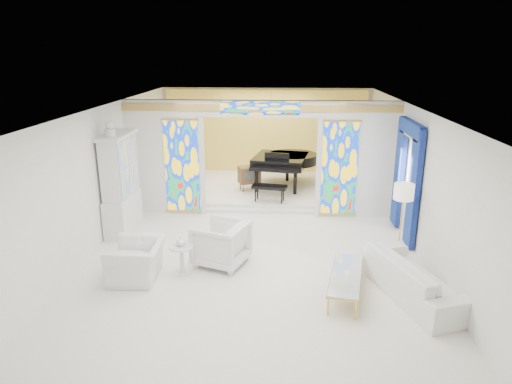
# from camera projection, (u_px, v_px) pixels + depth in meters

# --- Properties ---
(floor) EXTENTS (12.00, 12.00, 0.00)m
(floor) POSITION_uv_depth(u_px,v_px,m) (256.00, 244.00, 10.31)
(floor) COLOR white
(floor) RESTS_ON ground
(ceiling) EXTENTS (7.00, 12.00, 0.02)m
(ceiling) POSITION_uv_depth(u_px,v_px,m) (256.00, 110.00, 9.42)
(ceiling) COLOR white
(ceiling) RESTS_ON wall_back
(wall_back) EXTENTS (7.00, 0.02, 3.00)m
(wall_back) POSITION_uv_depth(u_px,v_px,m) (266.00, 133.00, 15.59)
(wall_back) COLOR silver
(wall_back) RESTS_ON floor
(wall_front) EXTENTS (7.00, 0.02, 3.00)m
(wall_front) POSITION_uv_depth(u_px,v_px,m) (216.00, 358.00, 4.15)
(wall_front) COLOR silver
(wall_front) RESTS_ON floor
(wall_left) EXTENTS (0.02, 12.00, 3.00)m
(wall_left) POSITION_uv_depth(u_px,v_px,m) (98.00, 177.00, 10.06)
(wall_left) COLOR silver
(wall_left) RESTS_ON floor
(wall_right) EXTENTS (0.02, 12.00, 3.00)m
(wall_right) POSITION_uv_depth(u_px,v_px,m) (420.00, 183.00, 9.67)
(wall_right) COLOR silver
(wall_right) RESTS_ON floor
(partition_wall) EXTENTS (7.00, 0.22, 3.00)m
(partition_wall) POSITION_uv_depth(u_px,v_px,m) (260.00, 153.00, 11.72)
(partition_wall) COLOR silver
(partition_wall) RESTS_ON floor
(stained_glass_left) EXTENTS (0.90, 0.04, 2.40)m
(stained_glass_left) POSITION_uv_depth(u_px,v_px,m) (182.00, 166.00, 11.84)
(stained_glass_left) COLOR gold
(stained_glass_left) RESTS_ON partition_wall
(stained_glass_right) EXTENTS (0.90, 0.04, 2.40)m
(stained_glass_right) POSITION_uv_depth(u_px,v_px,m) (339.00, 169.00, 11.61)
(stained_glass_right) COLOR gold
(stained_glass_right) RESTS_ON partition_wall
(stained_glass_transom) EXTENTS (2.00, 0.04, 0.34)m
(stained_glass_transom) POSITION_uv_depth(u_px,v_px,m) (260.00, 108.00, 11.28)
(stained_glass_transom) COLOR gold
(stained_glass_transom) RESTS_ON partition_wall
(alcove_platform) EXTENTS (6.80, 3.80, 0.18)m
(alcove_platform) POSITION_uv_depth(u_px,v_px,m) (264.00, 188.00, 14.19)
(alcove_platform) COLOR white
(alcove_platform) RESTS_ON floor
(gold_curtain_back) EXTENTS (6.70, 0.10, 2.90)m
(gold_curtain_back) POSITION_uv_depth(u_px,v_px,m) (266.00, 133.00, 15.47)
(gold_curtain_back) COLOR gold
(gold_curtain_back) RESTS_ON wall_back
(chandelier) EXTENTS (0.48, 0.48, 0.30)m
(chandelier) POSITION_uv_depth(u_px,v_px,m) (271.00, 109.00, 13.36)
(chandelier) COLOR gold
(chandelier) RESTS_ON ceiling
(blue_drapes) EXTENTS (0.14, 1.85, 2.65)m
(blue_drapes) POSITION_uv_depth(u_px,v_px,m) (407.00, 171.00, 10.32)
(blue_drapes) COLOR navy
(blue_drapes) RESTS_ON wall_right
(china_cabinet) EXTENTS (0.56, 1.46, 2.72)m
(china_cabinet) POSITION_uv_depth(u_px,v_px,m) (121.00, 184.00, 10.71)
(china_cabinet) COLOR silver
(china_cabinet) RESTS_ON floor
(armchair_left) EXTENTS (0.99, 1.13, 0.72)m
(armchair_left) POSITION_uv_depth(u_px,v_px,m) (137.00, 261.00, 8.67)
(armchair_left) COLOR white
(armchair_left) RESTS_ON floor
(armchair_right) EXTENTS (1.25, 1.24, 0.90)m
(armchair_right) POSITION_uv_depth(u_px,v_px,m) (221.00, 243.00, 9.22)
(armchair_right) COLOR silver
(armchair_right) RESTS_ON floor
(sofa) EXTENTS (1.67, 2.59, 0.70)m
(sofa) POSITION_uv_depth(u_px,v_px,m) (415.00, 277.00, 8.06)
(sofa) COLOR white
(sofa) RESTS_ON floor
(side_table) EXTENTS (0.59, 0.59, 0.59)m
(side_table) POSITION_uv_depth(u_px,v_px,m) (182.00, 255.00, 8.83)
(side_table) COLOR silver
(side_table) RESTS_ON floor
(vase) EXTENTS (0.19, 0.19, 0.19)m
(vase) POSITION_uv_depth(u_px,v_px,m) (181.00, 241.00, 8.74)
(vase) COLOR silver
(vase) RESTS_ON side_table
(coffee_table) EXTENTS (0.87, 1.81, 0.39)m
(coffee_table) POSITION_uv_depth(u_px,v_px,m) (346.00, 275.00, 8.10)
(coffee_table) COLOR silver
(coffee_table) RESTS_ON floor
(floor_lamp) EXTENTS (0.50, 0.50, 1.64)m
(floor_lamp) POSITION_uv_depth(u_px,v_px,m) (404.00, 196.00, 9.14)
(floor_lamp) COLOR gold
(floor_lamp) RESTS_ON floor
(grand_piano) EXTENTS (2.16, 3.01, 1.16)m
(grand_piano) POSITION_uv_depth(u_px,v_px,m) (286.00, 161.00, 13.93)
(grand_piano) COLOR black
(grand_piano) RESTS_ON alcove_platform
(tv_console) EXTENTS (0.73, 0.62, 0.71)m
(tv_console) POSITION_uv_depth(u_px,v_px,m) (249.00, 175.00, 13.58)
(tv_console) COLOR brown
(tv_console) RESTS_ON alcove_platform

